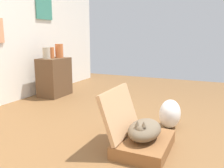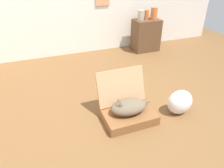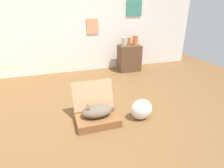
{
  "view_description": "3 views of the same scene",
  "coord_description": "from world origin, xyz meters",
  "px_view_note": "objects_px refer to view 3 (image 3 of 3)",
  "views": [
    {
      "loc": [
        -1.96,
        -0.74,
        1.02
      ],
      "look_at": [
        0.28,
        0.28,
        0.53
      ],
      "focal_mm": 38.19,
      "sensor_mm": 36.0,
      "label": 1
    },
    {
      "loc": [
        -0.91,
        -1.96,
        1.67
      ],
      "look_at": [
        -0.04,
        0.3,
        0.26
      ],
      "focal_mm": 33.43,
      "sensor_mm": 36.0,
      "label": 2
    },
    {
      "loc": [
        -0.51,
        -2.44,
        1.62
      ],
      "look_at": [
        0.32,
        0.14,
        0.45
      ],
      "focal_mm": 30.11,
      "sensor_mm": 36.0,
      "label": 3
    }
  ],
  "objects_px": {
    "vase_short": "(135,40)",
    "cat": "(97,111)",
    "side_table": "(129,58)",
    "vase_tall": "(124,41)",
    "vase_round": "(129,41)",
    "suitcase_base": "(97,119)",
    "plastic_bag_white": "(141,109)"
  },
  "relations": [
    {
      "from": "vase_short",
      "to": "cat",
      "type": "bearing_deg",
      "value": -126.44
    },
    {
      "from": "side_table",
      "to": "cat",
      "type": "bearing_deg",
      "value": -123.55
    },
    {
      "from": "vase_tall",
      "to": "vase_round",
      "type": "distance_m",
      "value": 0.13
    },
    {
      "from": "suitcase_base",
      "to": "vase_round",
      "type": "relative_size",
      "value": 3.33
    },
    {
      "from": "plastic_bag_white",
      "to": "vase_round",
      "type": "height_order",
      "value": "vase_round"
    },
    {
      "from": "cat",
      "to": "vase_round",
      "type": "height_order",
      "value": "vase_round"
    },
    {
      "from": "vase_tall",
      "to": "vase_short",
      "type": "xyz_separation_m",
      "value": [
        0.27,
        -0.06,
        0.02
      ]
    },
    {
      "from": "plastic_bag_white",
      "to": "vase_round",
      "type": "distance_m",
      "value": 2.34
    },
    {
      "from": "suitcase_base",
      "to": "cat",
      "type": "bearing_deg",
      "value": 175.64
    },
    {
      "from": "cat",
      "to": "vase_round",
      "type": "bearing_deg",
      "value": 56.91
    },
    {
      "from": "cat",
      "to": "vase_tall",
      "type": "height_order",
      "value": "vase_tall"
    },
    {
      "from": "suitcase_base",
      "to": "vase_short",
      "type": "relative_size",
      "value": 2.59
    },
    {
      "from": "vase_tall",
      "to": "vase_short",
      "type": "distance_m",
      "value": 0.28
    },
    {
      "from": "side_table",
      "to": "vase_round",
      "type": "height_order",
      "value": "vase_round"
    },
    {
      "from": "vase_short",
      "to": "vase_round",
      "type": "bearing_deg",
      "value": 156.52
    },
    {
      "from": "cat",
      "to": "vase_round",
      "type": "relative_size",
      "value": 2.83
    },
    {
      "from": "suitcase_base",
      "to": "vase_round",
      "type": "height_order",
      "value": "vase_round"
    },
    {
      "from": "plastic_bag_white",
      "to": "vase_tall",
      "type": "relative_size",
      "value": 1.76
    },
    {
      "from": "side_table",
      "to": "vase_short",
      "type": "xyz_separation_m",
      "value": [
        0.13,
        -0.02,
        0.45
      ]
    },
    {
      "from": "vase_short",
      "to": "vase_round",
      "type": "height_order",
      "value": "vase_short"
    },
    {
      "from": "suitcase_base",
      "to": "vase_tall",
      "type": "xyz_separation_m",
      "value": [
        1.2,
        2.06,
        0.69
      ]
    },
    {
      "from": "cat",
      "to": "vase_tall",
      "type": "xyz_separation_m",
      "value": [
        1.21,
        2.06,
        0.55
      ]
    },
    {
      "from": "vase_round",
      "to": "side_table",
      "type": "bearing_deg",
      "value": -90.0
    },
    {
      "from": "plastic_bag_white",
      "to": "vase_round",
      "type": "relative_size",
      "value": 1.8
    },
    {
      "from": "cat",
      "to": "vase_round",
      "type": "xyz_separation_m",
      "value": [
        1.34,
        2.06,
        0.55
      ]
    },
    {
      "from": "plastic_bag_white",
      "to": "vase_short",
      "type": "bearing_deg",
      "value": 68.82
    },
    {
      "from": "suitcase_base",
      "to": "side_table",
      "type": "height_order",
      "value": "side_table"
    },
    {
      "from": "side_table",
      "to": "vase_tall",
      "type": "bearing_deg",
      "value": 165.41
    },
    {
      "from": "cat",
      "to": "vase_tall",
      "type": "distance_m",
      "value": 2.45
    },
    {
      "from": "suitcase_base",
      "to": "vase_round",
      "type": "distance_m",
      "value": 2.55
    },
    {
      "from": "plastic_bag_white",
      "to": "vase_round",
      "type": "bearing_deg",
      "value": 72.54
    },
    {
      "from": "side_table",
      "to": "vase_short",
      "type": "relative_size",
      "value": 2.78
    }
  ]
}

